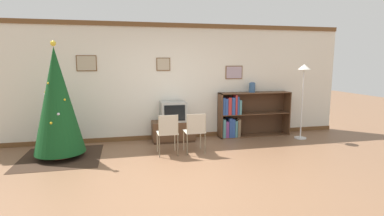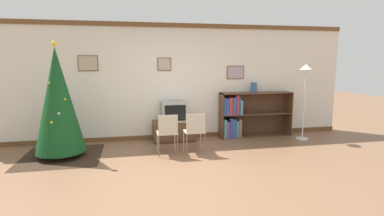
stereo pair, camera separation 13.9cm
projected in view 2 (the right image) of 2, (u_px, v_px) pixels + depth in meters
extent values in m
plane|color=brown|center=(188.00, 176.00, 4.83)|extent=(24.00, 24.00, 0.00)
cube|color=silver|center=(168.00, 82.00, 7.04)|extent=(8.85, 0.08, 2.70)
cube|color=brown|center=(167.00, 25.00, 6.79)|extent=(8.85, 0.03, 0.10)
cube|color=brown|center=(169.00, 136.00, 7.19)|extent=(8.85, 0.03, 0.10)
cube|color=brown|center=(88.00, 63.00, 6.58)|extent=(0.43, 0.02, 0.35)
cube|color=tan|center=(88.00, 63.00, 6.57)|extent=(0.39, 0.01, 0.31)
cube|color=brown|center=(164.00, 64.00, 6.91)|extent=(0.32, 0.02, 0.30)
cube|color=tan|center=(164.00, 64.00, 6.90)|extent=(0.28, 0.01, 0.26)
cube|color=brown|center=(235.00, 72.00, 7.28)|extent=(0.43, 0.02, 0.32)
cube|color=#A893A3|center=(236.00, 72.00, 7.27)|extent=(0.39, 0.01, 0.29)
cube|color=#332319|center=(62.00, 156.00, 5.82)|extent=(1.48, 1.51, 0.01)
cylinder|color=maroon|center=(62.00, 154.00, 5.81)|extent=(0.36, 0.36, 0.10)
cone|color=#14471E|center=(58.00, 100.00, 5.65)|extent=(0.93, 0.93, 2.00)
sphere|color=yellow|center=(54.00, 44.00, 5.48)|extent=(0.10, 0.10, 0.10)
sphere|color=gold|center=(65.00, 99.00, 5.52)|extent=(0.05, 0.05, 0.05)
sphere|color=silver|center=(46.00, 94.00, 5.55)|extent=(0.04, 0.04, 0.04)
sphere|color=gold|center=(52.00, 122.00, 5.39)|extent=(0.05, 0.05, 0.05)
sphere|color=gold|center=(47.00, 92.00, 5.62)|extent=(0.06, 0.06, 0.06)
sphere|color=gold|center=(49.00, 83.00, 5.47)|extent=(0.04, 0.04, 0.04)
sphere|color=silver|center=(59.00, 114.00, 5.43)|extent=(0.05, 0.05, 0.05)
cube|color=#412A1A|center=(174.00, 140.00, 6.97)|extent=(0.93, 0.45, 0.05)
cube|color=brown|center=(174.00, 130.00, 6.93)|extent=(0.97, 0.47, 0.42)
cube|color=#9E9E99|center=(174.00, 111.00, 6.86)|extent=(0.57, 0.45, 0.45)
cube|color=black|center=(175.00, 113.00, 6.64)|extent=(0.47, 0.01, 0.35)
cube|color=#BCB29E|center=(167.00, 133.00, 5.94)|extent=(0.40, 0.40, 0.02)
cube|color=#BCB29E|center=(168.00, 125.00, 5.72)|extent=(0.35, 0.02, 0.38)
cylinder|color=beige|center=(157.00, 141.00, 6.11)|extent=(0.02, 0.02, 0.42)
cylinder|color=beige|center=(175.00, 141.00, 6.18)|extent=(0.02, 0.02, 0.42)
cylinder|color=beige|center=(159.00, 146.00, 5.76)|extent=(0.02, 0.02, 0.42)
cylinder|color=beige|center=(177.00, 145.00, 5.83)|extent=(0.02, 0.02, 0.42)
cylinder|color=beige|center=(159.00, 136.00, 5.73)|extent=(0.02, 0.02, 0.82)
cylinder|color=beige|center=(177.00, 135.00, 5.80)|extent=(0.02, 0.02, 0.82)
cube|color=#BCB29E|center=(194.00, 131.00, 6.04)|extent=(0.40, 0.40, 0.02)
cube|color=#BCB29E|center=(196.00, 124.00, 5.83)|extent=(0.35, 0.02, 0.38)
cylinder|color=beige|center=(184.00, 140.00, 6.22)|extent=(0.02, 0.02, 0.42)
cylinder|color=beige|center=(201.00, 139.00, 6.29)|extent=(0.02, 0.02, 0.42)
cylinder|color=beige|center=(187.00, 145.00, 5.87)|extent=(0.02, 0.02, 0.42)
cylinder|color=beige|center=(205.00, 144.00, 5.94)|extent=(0.02, 0.02, 0.42)
cylinder|color=beige|center=(187.00, 135.00, 5.84)|extent=(0.02, 0.02, 0.82)
cylinder|color=beige|center=(205.00, 134.00, 5.91)|extent=(0.02, 0.02, 0.82)
cube|color=brown|center=(221.00, 116.00, 7.18)|extent=(0.02, 0.36, 1.08)
cube|color=brown|center=(289.00, 113.00, 7.53)|extent=(0.02, 0.36, 1.08)
cube|color=brown|center=(256.00, 93.00, 7.27)|extent=(1.79, 0.36, 0.02)
cube|color=brown|center=(255.00, 135.00, 7.43)|extent=(1.79, 0.36, 0.02)
cube|color=brown|center=(256.00, 114.00, 7.35)|extent=(1.75, 0.36, 0.02)
cube|color=#492F1E|center=(253.00, 113.00, 7.52)|extent=(1.79, 0.01, 1.08)
cube|color=teal|center=(224.00, 128.00, 7.17)|extent=(0.07, 0.22, 0.44)
cube|color=#7A3D7F|center=(227.00, 129.00, 7.22)|extent=(0.07, 0.27, 0.39)
cube|color=#2D4C93|center=(230.00, 127.00, 7.24)|extent=(0.06, 0.30, 0.47)
cube|color=#2D4C93|center=(233.00, 128.00, 7.26)|extent=(0.08, 0.30, 0.44)
cube|color=teal|center=(236.00, 129.00, 7.26)|extent=(0.05, 0.27, 0.40)
cube|color=#756047|center=(239.00, 128.00, 7.26)|extent=(0.07, 0.24, 0.43)
cube|color=#2D4C93|center=(224.00, 106.00, 7.11)|extent=(0.05, 0.26, 0.41)
cube|color=#2D4C93|center=(226.00, 107.00, 7.13)|extent=(0.07, 0.27, 0.39)
cube|color=#B73333|center=(229.00, 106.00, 7.16)|extent=(0.08, 0.31, 0.41)
cube|color=#2D4C93|center=(233.00, 106.00, 7.16)|extent=(0.08, 0.28, 0.41)
cube|color=#B73333|center=(236.00, 105.00, 7.14)|extent=(0.04, 0.21, 0.47)
cube|color=#2D4C93|center=(238.00, 105.00, 7.17)|extent=(0.04, 0.26, 0.43)
cube|color=teal|center=(240.00, 107.00, 7.19)|extent=(0.06, 0.24, 0.35)
cylinder|color=#335684|center=(254.00, 88.00, 7.27)|extent=(0.15, 0.15, 0.23)
torus|color=#335684|center=(254.00, 83.00, 7.25)|extent=(0.13, 0.13, 0.03)
cylinder|color=silver|center=(302.00, 139.00, 7.13)|extent=(0.28, 0.28, 0.03)
cylinder|color=silver|center=(304.00, 104.00, 7.00)|extent=(0.03, 0.03, 1.62)
cone|color=white|center=(306.00, 67.00, 6.87)|extent=(0.28, 0.28, 0.12)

